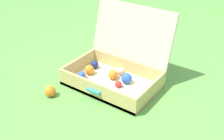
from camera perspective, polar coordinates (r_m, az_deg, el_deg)
ground_plane at (r=2.21m, az=2.86°, el=-3.08°), size 16.00×16.00×0.00m
open_suitcase at (r=2.21m, az=0.99°, el=0.65°), size 0.68×0.58×0.55m
stray_ball_on_grass at (r=2.12m, az=-12.18°, el=-4.12°), size 0.08×0.08×0.08m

